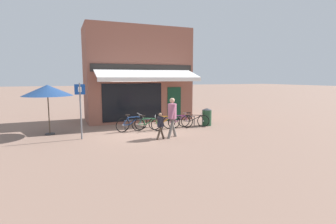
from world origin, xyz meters
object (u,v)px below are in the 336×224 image
(pedestrian_child, at_px, (160,123))
(cafe_parasol, at_px, (47,91))
(bicycle_orange, at_px, (165,122))
(parking_sign, at_px, (80,105))
(bicycle_black, at_px, (193,120))
(litter_bin, at_px, (207,117))
(pedestrian_adult, at_px, (172,114))
(bicycle_green, at_px, (148,124))
(bicycle_purple, at_px, (178,121))
(bicycle_blue, at_px, (132,124))

(pedestrian_child, xyz_separation_m, cafe_parasol, (-4.52, 2.84, 1.38))
(bicycle_orange, distance_m, parking_sign, 4.39)
(bicycle_black, height_order, litter_bin, litter_bin)
(litter_bin, bearing_deg, pedestrian_adult, -145.73)
(bicycle_orange, height_order, pedestrian_adult, pedestrian_adult)
(bicycle_black, relative_size, cafe_parasol, 0.68)
(bicycle_green, relative_size, pedestrian_adult, 0.84)
(bicycle_green, height_order, litter_bin, litter_bin)
(bicycle_black, relative_size, pedestrian_adult, 0.89)
(bicycle_purple, xyz_separation_m, pedestrian_adult, (-1.16, -1.92, 0.72))
(pedestrian_adult, xyz_separation_m, pedestrian_child, (-0.61, -0.13, -0.39))
(bicycle_black, relative_size, parking_sign, 0.65)
(bicycle_blue, height_order, bicycle_green, bicycle_blue)
(pedestrian_child, bearing_deg, bicycle_green, -82.79)
(bicycle_black, distance_m, pedestrian_adult, 2.91)
(bicycle_orange, xyz_separation_m, bicycle_black, (1.69, 0.02, -0.01))
(bicycle_orange, bearing_deg, bicycle_purple, 1.64)
(bicycle_black, xyz_separation_m, pedestrian_child, (-2.68, -2.04, 0.34))
(pedestrian_adult, relative_size, cafe_parasol, 0.77)
(bicycle_orange, relative_size, cafe_parasol, 0.75)
(pedestrian_adult, distance_m, cafe_parasol, 5.89)
(bicycle_green, distance_m, bicycle_black, 2.65)
(bicycle_black, relative_size, pedestrian_child, 1.37)
(bicycle_orange, height_order, bicycle_black, bicycle_orange)
(bicycle_green, relative_size, parking_sign, 0.62)
(litter_bin, distance_m, parking_sign, 6.91)
(bicycle_blue, relative_size, pedestrian_adult, 0.96)
(litter_bin, bearing_deg, cafe_parasol, 175.24)
(bicycle_purple, xyz_separation_m, parking_sign, (-4.96, -0.72, 1.14))
(bicycle_green, height_order, cafe_parasol, cafe_parasol)
(parking_sign, bearing_deg, bicycle_green, 10.59)
(bicycle_orange, bearing_deg, pedestrian_adult, -101.52)
(bicycle_purple, xyz_separation_m, bicycle_black, (0.91, -0.01, -0.01))
(bicycle_black, height_order, pedestrian_child, pedestrian_child)
(pedestrian_child, height_order, parking_sign, parking_sign)
(pedestrian_adult, distance_m, pedestrian_child, 0.73)
(bicycle_purple, xyz_separation_m, cafe_parasol, (-6.29, 0.79, 1.72))
(parking_sign, bearing_deg, litter_bin, 7.04)
(bicycle_blue, height_order, pedestrian_child, pedestrian_child)
(bicycle_green, relative_size, bicycle_black, 0.94)
(pedestrian_child, bearing_deg, pedestrian_adult, -160.14)
(bicycle_green, xyz_separation_m, bicycle_orange, (0.97, 0.10, 0.02))
(bicycle_orange, xyz_separation_m, parking_sign, (-4.18, -0.70, 1.13))
(bicycle_blue, height_order, bicycle_purple, bicycle_blue)
(bicycle_blue, relative_size, litter_bin, 1.75)
(bicycle_blue, distance_m, litter_bin, 4.32)
(bicycle_orange, distance_m, pedestrian_child, 2.28)
(bicycle_orange, bearing_deg, bicycle_black, 0.50)
(bicycle_orange, xyz_separation_m, pedestrian_child, (-0.99, -2.02, 0.33))
(bicycle_black, height_order, cafe_parasol, cafe_parasol)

